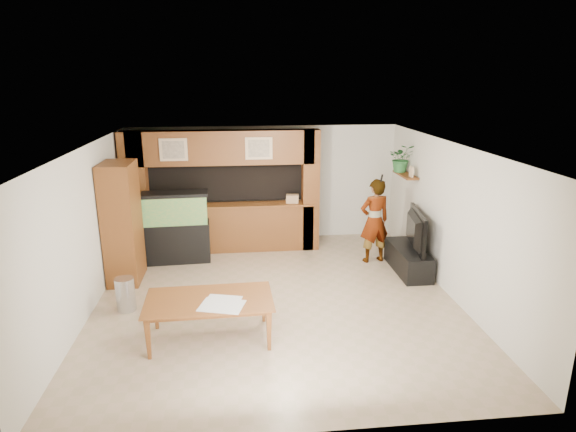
{
  "coord_description": "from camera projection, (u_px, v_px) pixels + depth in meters",
  "views": [
    {
      "loc": [
        -0.6,
        -7.48,
        3.67
      ],
      "look_at": [
        0.27,
        0.6,
        1.29
      ],
      "focal_mm": 30.0,
      "sensor_mm": 36.0,
      "label": 1
    }
  ],
  "objects": [
    {
      "name": "wall_left",
      "position": [
        86.0,
        232.0,
        7.56
      ],
      "size": [
        0.0,
        6.5,
        6.5
      ],
      "primitive_type": "plane",
      "rotation": [
        1.57,
        0.0,
        1.57
      ],
      "color": "beige",
      "rests_on": "floor"
    },
    {
      "name": "microphone",
      "position": [
        382.0,
        178.0,
        9.26
      ],
      "size": [
        0.04,
        0.1,
        0.16
      ],
      "primitive_type": "cylinder",
      "rotation": [
        0.44,
        0.0,
        0.0
      ],
      "color": "black",
      "rests_on": "person"
    },
    {
      "name": "ceiling",
      "position": [
        275.0,
        147.0,
        7.5
      ],
      "size": [
        6.5,
        6.5,
        0.0
      ],
      "primitive_type": "plane",
      "color": "white",
      "rests_on": "wall_back"
    },
    {
      "name": "aquarium",
      "position": [
        176.0,
        228.0,
        9.71
      ],
      "size": [
        1.31,
        0.49,
        1.45
      ],
      "rotation": [
        0.0,
        0.0,
        0.05
      ],
      "color": "black",
      "rests_on": "floor"
    },
    {
      "name": "newspaper_b",
      "position": [
        223.0,
        301.0,
        6.74
      ],
      "size": [
        0.56,
        0.47,
        0.01
      ],
      "primitive_type": "cube",
      "rotation": [
        0.0,
        0.0,
        -0.27
      ],
      "color": "silver",
      "rests_on": "dining_table"
    },
    {
      "name": "counter_box",
      "position": [
        292.0,
        199.0,
        10.31
      ],
      "size": [
        0.28,
        0.21,
        0.18
      ],
      "primitive_type": "cube",
      "rotation": [
        0.0,
        0.0,
        -0.13
      ],
      "color": "#A17B57",
      "rests_on": "partition"
    },
    {
      "name": "television",
      "position": [
        410.0,
        230.0,
        9.16
      ],
      "size": [
        0.37,
        1.3,
        0.74
      ],
      "primitive_type": "imported",
      "rotation": [
        0.0,
        0.0,
        1.41
      ],
      "color": "black",
      "rests_on": "tv_stand"
    },
    {
      "name": "photo_frame",
      "position": [
        411.0,
        172.0,
        9.57
      ],
      "size": [
        0.04,
        0.16,
        0.21
      ],
      "primitive_type": "cube",
      "rotation": [
        0.0,
        0.0,
        0.04
      ],
      "color": "tan",
      "rests_on": "wall_shelf"
    },
    {
      "name": "tv_stand",
      "position": [
        408.0,
        260.0,
        9.33
      ],
      "size": [
        0.52,
        1.42,
        0.47
      ],
      "primitive_type": "cube",
      "color": "black",
      "rests_on": "floor"
    },
    {
      "name": "dining_table",
      "position": [
        210.0,
        320.0,
        6.85
      ],
      "size": [
        1.83,
        1.06,
        0.63
      ],
      "primitive_type": "imported",
      "rotation": [
        0.0,
        0.0,
        0.03
      ],
      "color": "brown",
      "rests_on": "floor"
    },
    {
      "name": "potted_plant",
      "position": [
        402.0,
        158.0,
        10.02
      ],
      "size": [
        0.61,
        0.55,
        0.58
      ],
      "primitive_type": "imported",
      "rotation": [
        0.0,
        0.0,
        -0.2
      ],
      "color": "#27622F",
      "rests_on": "wall_shelf"
    },
    {
      "name": "wall_back",
      "position": [
        264.0,
        183.0,
        10.97
      ],
      "size": [
        6.0,
        0.0,
        6.0
      ],
      "primitive_type": "plane",
      "rotation": [
        1.57,
        0.0,
        0.0
      ],
      "color": "beige",
      "rests_on": "floor"
    },
    {
      "name": "wall_shelf",
      "position": [
        405.0,
        175.0,
        9.91
      ],
      "size": [
        0.25,
        0.9,
        0.04
      ],
      "primitive_type": "cube",
      "color": "brown",
      "rests_on": "wall_right"
    },
    {
      "name": "partition",
      "position": [
        221.0,
        190.0,
        10.28
      ],
      "size": [
        4.2,
        0.99,
        2.6
      ],
      "color": "brown",
      "rests_on": "floor"
    },
    {
      "name": "newspaper_a",
      "position": [
        222.0,
        306.0,
        6.59
      ],
      "size": [
        0.68,
        0.57,
        0.01
      ],
      "primitive_type": "cube",
      "rotation": [
        0.0,
        0.0,
        -0.28
      ],
      "color": "silver",
      "rests_on": "dining_table"
    },
    {
      "name": "person",
      "position": [
        374.0,
        221.0,
        9.66
      ],
      "size": [
        0.7,
        0.53,
        1.72
      ],
      "primitive_type": "imported",
      "rotation": [
        0.0,
        0.0,
        3.34
      ],
      "color": "tan",
      "rests_on": "floor"
    },
    {
      "name": "wall_clock",
      "position": [
        101.0,
        181.0,
        8.35
      ],
      "size": [
        0.05,
        0.25,
        0.25
      ],
      "color": "black",
      "rests_on": "wall_left"
    },
    {
      "name": "trash_can",
      "position": [
        125.0,
        294.0,
        7.75
      ],
      "size": [
        0.3,
        0.3,
        0.56
      ],
      "primitive_type": "cylinder",
      "color": "#B2B2B7",
      "rests_on": "floor"
    },
    {
      "name": "floor",
      "position": [
        276.0,
        298.0,
        8.23
      ],
      "size": [
        6.5,
        6.5,
        0.0
      ],
      "primitive_type": "plane",
      "color": "tan",
      "rests_on": "ground"
    },
    {
      "name": "pantry_cabinet",
      "position": [
        122.0,
        223.0,
        8.7
      ],
      "size": [
        0.55,
        0.9,
        2.21
      ],
      "primitive_type": "cube",
      "color": "brown",
      "rests_on": "floor"
    },
    {
      "name": "wall_right",
      "position": [
        451.0,
        220.0,
        8.17
      ],
      "size": [
        0.0,
        6.5,
        6.5
      ],
      "primitive_type": "plane",
      "rotation": [
        1.57,
        0.0,
        -1.57
      ],
      "color": "beige",
      "rests_on": "floor"
    }
  ]
}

